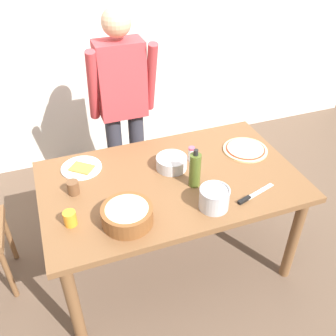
{
  "coord_description": "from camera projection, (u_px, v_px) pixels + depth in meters",
  "views": [
    {
      "loc": [
        -0.64,
        -1.71,
        2.2
      ],
      "look_at": [
        0.0,
        0.05,
        0.81
      ],
      "focal_mm": 39.93,
      "sensor_mm": 36.0,
      "label": 1
    }
  ],
  "objects": [
    {
      "name": "cup_orange",
      "position": [
        70.0,
        218.0,
        1.99
      ],
      "size": [
        0.07,
        0.07,
        0.08
      ],
      "primitive_type": "cylinder",
      "color": "orange",
      "rests_on": "dining_table"
    },
    {
      "name": "chef_knife",
      "position": [
        252.0,
        196.0,
        2.19
      ],
      "size": [
        0.28,
        0.11,
        0.02
      ],
      "color": "silver",
      "rests_on": "dining_table"
    },
    {
      "name": "ground",
      "position": [
        170.0,
        259.0,
        2.78
      ],
      "size": [
        8.0,
        8.0,
        0.0
      ],
      "primitive_type": "plane",
      "color": "brown"
    },
    {
      "name": "popcorn_bowl",
      "position": [
        127.0,
        214.0,
        1.99
      ],
      "size": [
        0.28,
        0.28,
        0.11
      ],
      "color": "brown",
      "rests_on": "dining_table"
    },
    {
      "name": "wall_back",
      "position": [
        106.0,
        21.0,
        3.21
      ],
      "size": [
        5.6,
        0.1,
        2.6
      ],
      "primitive_type": "cube",
      "color": "silver",
      "rests_on": "ground"
    },
    {
      "name": "plate_with_slice",
      "position": [
        82.0,
        168.0,
        2.4
      ],
      "size": [
        0.26,
        0.26,
        0.02
      ],
      "color": "white",
      "rests_on": "dining_table"
    },
    {
      "name": "olive_oil_bottle",
      "position": [
        195.0,
        170.0,
        2.21
      ],
      "size": [
        0.07,
        0.07,
        0.26
      ],
      "color": "#47561E",
      "rests_on": "dining_table"
    },
    {
      "name": "steel_pot",
      "position": [
        214.0,
        198.0,
        2.08
      ],
      "size": [
        0.17,
        0.17,
        0.13
      ],
      "color": "#B7B7BC",
      "rests_on": "dining_table"
    },
    {
      "name": "pizza_raw_on_board",
      "position": [
        245.0,
        149.0,
        2.57
      ],
      "size": [
        0.3,
        0.3,
        0.02
      ],
      "color": "beige",
      "rests_on": "dining_table"
    },
    {
      "name": "salt_shaker",
      "position": [
        191.0,
        154.0,
        2.45
      ],
      "size": [
        0.04,
        0.04,
        0.11
      ],
      "color": "white",
      "rests_on": "dining_table"
    },
    {
      "name": "dining_table",
      "position": [
        171.0,
        190.0,
        2.38
      ],
      "size": [
        1.6,
        0.96,
        0.76
      ],
      "color": "brown",
      "rests_on": "ground"
    },
    {
      "name": "person_cook",
      "position": [
        123.0,
        103.0,
        2.76
      ],
      "size": [
        0.49,
        0.25,
        1.62
      ],
      "color": "#2D2D38",
      "rests_on": "ground"
    },
    {
      "name": "cup_small_brown",
      "position": [
        73.0,
        187.0,
        2.19
      ],
      "size": [
        0.07,
        0.07,
        0.08
      ],
      "primitive_type": "cylinder",
      "color": "brown",
      "rests_on": "dining_table"
    },
    {
      "name": "mixing_bowl_steel",
      "position": [
        172.0,
        163.0,
        2.4
      ],
      "size": [
        0.2,
        0.2,
        0.08
      ],
      "color": "#B7B7BC",
      "rests_on": "dining_table"
    }
  ]
}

